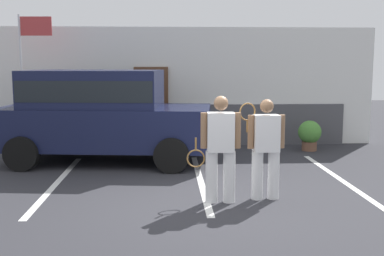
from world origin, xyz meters
TOP-DOWN VIEW (x-y plane):
  - ground_plane at (0.00, 0.00)m, footprint 40.00×40.00m
  - parking_stripe_0 at (-2.63, 1.50)m, footprint 0.12×4.40m
  - parking_stripe_1 at (0.05, 1.50)m, footprint 0.12×4.40m
  - parking_stripe_2 at (2.73, 1.50)m, footprint 0.12×4.40m
  - house_frontage at (-0.01, 5.55)m, footprint 10.01×0.40m
  - parked_suv at (-2.04, 3.31)m, footprint 4.78×2.56m
  - tennis_player_man at (0.26, 0.09)m, footprint 0.89×0.28m
  - tennis_player_woman at (1.02, 0.23)m, footprint 0.75×0.27m
  - potted_plant_by_porch at (3.02, 4.44)m, footprint 0.58×0.58m
  - flag_pole at (-3.92, 4.52)m, footprint 0.80×0.06m

SIDE VIEW (x-z plane):
  - ground_plane at x=0.00m, z-range 0.00..0.00m
  - parking_stripe_0 at x=-2.63m, z-range 0.00..0.01m
  - parking_stripe_1 at x=0.05m, z-range 0.00..0.01m
  - parking_stripe_2 at x=2.73m, z-range 0.00..0.01m
  - potted_plant_by_porch at x=3.02m, z-range 0.04..0.81m
  - tennis_player_woman at x=1.02m, z-range 0.04..1.68m
  - tennis_player_man at x=0.26m, z-range 0.03..1.74m
  - parked_suv at x=-2.04m, z-range 0.12..2.17m
  - house_frontage at x=-0.01m, z-range -0.10..3.04m
  - flag_pole at x=-3.92m, z-range 0.63..3.98m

